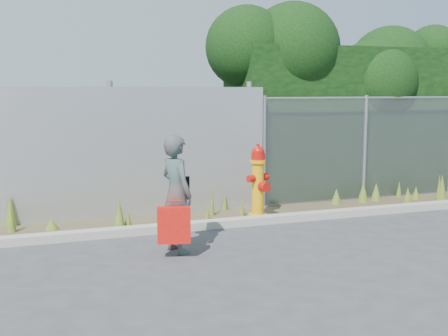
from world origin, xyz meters
The scene contains 10 objects.
ground centered at (0.00, 0.00, 0.00)m, with size 80.00×80.00×0.00m, color #39383B.
curb centered at (0.00, 1.80, 0.06)m, with size 16.00×0.22×0.12m, color gray.
weed_strip centered at (0.42, 2.48, 0.11)m, with size 16.00×1.32×0.53m.
corrugated_fence centered at (-3.25, 3.01, 1.10)m, with size 8.50×0.21×2.30m.
chainlink_fence centered at (4.25, 3.00, 1.03)m, with size 6.50×0.07×2.05m.
hedge centered at (4.19, 4.01, 2.06)m, with size 7.90×2.21×3.88m.
fire_hydrant centered at (0.60, 2.21, 0.61)m, with size 0.42×0.38×1.26m.
woman centered at (-1.21, 0.72, 0.79)m, with size 0.57×0.38×1.57m, color #116B63.
red_tote_bag centered at (-1.33, 0.42, 0.44)m, with size 0.42×0.16×0.55m.
black_shoulder_bag centered at (-1.11, 0.82, 0.92)m, with size 0.21×0.09×0.16m.
Camera 1 is at (-3.07, -6.36, 2.14)m, focal length 45.00 mm.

